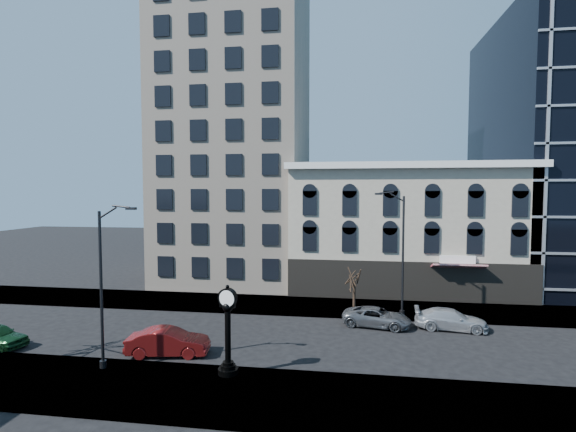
# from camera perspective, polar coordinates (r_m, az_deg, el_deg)

# --- Properties ---
(ground) EXTENTS (160.00, 160.00, 0.00)m
(ground) POSITION_cam_1_polar(r_m,az_deg,el_deg) (29.49, -5.17, -16.14)
(ground) COLOR black
(ground) RESTS_ON ground
(sidewalk_far) EXTENTS (160.00, 6.00, 0.12)m
(sidewalk_far) POSITION_cam_1_polar(r_m,az_deg,el_deg) (36.95, -2.23, -12.00)
(sidewalk_far) COLOR gray
(sidewalk_far) RESTS_ON ground
(sidewalk_near) EXTENTS (160.00, 6.00, 0.12)m
(sidewalk_near) POSITION_cam_1_polar(r_m,az_deg,el_deg) (22.36, -10.31, -22.62)
(sidewalk_near) COLOR gray
(sidewalk_near) RESTS_ON ground
(cream_tower) EXTENTS (15.90, 15.40, 42.50)m
(cream_tower) POSITION_cam_1_polar(r_m,az_deg,el_deg) (48.56, -7.21, 14.58)
(cream_tower) COLOR beige
(cream_tower) RESTS_ON ground
(victorian_row) EXTENTS (22.60, 11.19, 12.50)m
(victorian_row) POSITION_cam_1_polar(r_m,az_deg,el_deg) (43.45, 15.49, -1.84)
(victorian_row) COLOR #B6AB96
(victorian_row) RESTS_ON ground
(street_clock) EXTENTS (1.09, 1.09, 4.80)m
(street_clock) POSITION_cam_1_polar(r_m,az_deg,el_deg) (23.21, -8.23, -15.64)
(street_clock) COLOR black
(street_clock) RESTS_ON sidewalk_near
(street_lamp_near) EXTENTS (2.38, 0.40, 9.17)m
(street_lamp_near) POSITION_cam_1_polar(r_m,az_deg,el_deg) (24.47, -23.03, -3.47)
(street_lamp_near) COLOR black
(street_lamp_near) RESTS_ON sidewalk_near
(street_lamp_far) EXTENTS (2.57, 0.45, 9.92)m
(street_lamp_far) POSITION_cam_1_polar(r_m,az_deg,el_deg) (33.34, 14.27, -0.58)
(street_lamp_far) COLOR black
(street_lamp_far) RESTS_ON sidewalk_far
(bare_tree_far) EXTENTS (2.24, 2.24, 3.84)m
(bare_tree_far) POSITION_cam_1_polar(r_m,az_deg,el_deg) (34.56, 9.06, -8.10)
(bare_tree_far) COLOR #322319
(bare_tree_far) RESTS_ON sidewalk_far
(car_near_b) EXTENTS (5.06, 2.43, 1.60)m
(car_near_b) POSITION_cam_1_polar(r_m,az_deg,el_deg) (27.15, -16.07, -16.22)
(car_near_b) COLOR maroon
(car_near_b) RESTS_ON ground
(car_far_a) EXTENTS (5.23, 3.17, 1.36)m
(car_far_a) POSITION_cam_1_polar(r_m,az_deg,el_deg) (31.97, 12.03, -13.37)
(car_far_a) COLOR #595B60
(car_far_a) RESTS_ON ground
(car_far_b) EXTENTS (5.15, 2.51, 1.44)m
(car_far_b) POSITION_cam_1_polar(r_m,az_deg,el_deg) (32.78, 21.37, -13.02)
(car_far_b) COLOR #A5A8AD
(car_far_b) RESTS_ON ground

